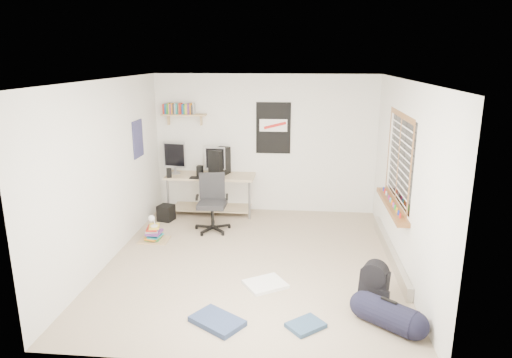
# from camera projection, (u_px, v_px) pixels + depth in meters

# --- Properties ---
(floor) EXTENTS (4.00, 4.50, 0.01)m
(floor) POSITION_uv_depth(u_px,v_px,m) (252.00, 261.00, 6.43)
(floor) COLOR gray
(floor) RESTS_ON ground
(ceiling) EXTENTS (4.00, 4.50, 0.01)m
(ceiling) POSITION_uv_depth(u_px,v_px,m) (252.00, 80.00, 5.78)
(ceiling) COLOR white
(ceiling) RESTS_ON ground
(back_wall) EXTENTS (4.00, 0.01, 2.50)m
(back_wall) POSITION_uv_depth(u_px,v_px,m) (265.00, 144.00, 8.27)
(back_wall) COLOR silver
(back_wall) RESTS_ON ground
(left_wall) EXTENTS (0.01, 4.50, 2.50)m
(left_wall) POSITION_uv_depth(u_px,v_px,m) (108.00, 172.00, 6.29)
(left_wall) COLOR silver
(left_wall) RESTS_ON ground
(right_wall) EXTENTS (0.01, 4.50, 2.50)m
(right_wall) POSITION_uv_depth(u_px,v_px,m) (405.00, 179.00, 5.92)
(right_wall) COLOR silver
(right_wall) RESTS_ON ground
(desk) EXTENTS (1.73, 1.23, 0.72)m
(desk) POSITION_uv_depth(u_px,v_px,m) (211.00, 193.00, 8.35)
(desk) COLOR tan
(desk) RESTS_ON floor
(monitor_left) EXTENTS (0.43, 0.16, 0.46)m
(monitor_left) POSITION_uv_depth(u_px,v_px,m) (175.00, 161.00, 8.25)
(monitor_left) COLOR #949498
(monitor_left) RESTS_ON desk
(monitor_right) EXTENTS (0.38, 0.15, 0.40)m
(monitor_right) POSITION_uv_depth(u_px,v_px,m) (215.00, 165.00, 8.09)
(monitor_right) COLOR #B9B8BE
(monitor_right) RESTS_ON desk
(pc_tower) EXTENTS (0.35, 0.51, 0.49)m
(pc_tower) POSITION_uv_depth(u_px,v_px,m) (220.00, 162.00, 8.14)
(pc_tower) COLOR black
(pc_tower) RESTS_ON desk
(keyboard) EXTENTS (0.40, 0.15, 0.02)m
(keyboard) POSITION_uv_depth(u_px,v_px,m) (201.00, 178.00, 7.98)
(keyboard) COLOR black
(keyboard) RESTS_ON desk
(speaker_left) EXTENTS (0.11, 0.11, 0.17)m
(speaker_left) POSITION_uv_depth(u_px,v_px,m) (169.00, 173.00, 8.02)
(speaker_left) COLOR black
(speaker_left) RESTS_ON desk
(speaker_right) EXTENTS (0.11, 0.11, 0.20)m
(speaker_right) POSITION_uv_depth(u_px,v_px,m) (200.00, 171.00, 8.10)
(speaker_right) COLOR black
(speaker_right) RESTS_ON desk
(office_chair) EXTENTS (0.71, 0.71, 0.94)m
(office_chair) POSITION_uv_depth(u_px,v_px,m) (212.00, 202.00, 7.44)
(office_chair) COLOR #232326
(office_chair) RESTS_ON floor
(wall_shelf) EXTENTS (0.80, 0.22, 0.24)m
(wall_shelf) POSITION_uv_depth(u_px,v_px,m) (184.00, 115.00, 8.16)
(wall_shelf) COLOR tan
(wall_shelf) RESTS_ON back_wall
(poster_back_wall) EXTENTS (0.62, 0.03, 0.92)m
(poster_back_wall) POSITION_uv_depth(u_px,v_px,m) (273.00, 128.00, 8.16)
(poster_back_wall) COLOR black
(poster_back_wall) RESTS_ON back_wall
(poster_left_wall) EXTENTS (0.02, 0.42, 0.60)m
(poster_left_wall) POSITION_uv_depth(u_px,v_px,m) (138.00, 139.00, 7.38)
(poster_left_wall) COLOR navy
(poster_left_wall) RESTS_ON left_wall
(window) EXTENTS (0.10, 1.50, 1.26)m
(window) POSITION_uv_depth(u_px,v_px,m) (398.00, 159.00, 6.16)
(window) COLOR brown
(window) RESTS_ON right_wall
(baseboard_heater) EXTENTS (0.08, 2.50, 0.18)m
(baseboard_heater) POSITION_uv_depth(u_px,v_px,m) (390.00, 252.00, 6.51)
(baseboard_heater) COLOR #B7B2A8
(baseboard_heater) RESTS_ON floor
(backpack) EXTENTS (0.39, 0.36, 0.42)m
(backpack) POSITION_uv_depth(u_px,v_px,m) (374.00, 288.00, 5.28)
(backpack) COLOR black
(backpack) RESTS_ON floor
(duffel_bag) EXTENTS (0.43, 0.43, 0.60)m
(duffel_bag) POSITION_uv_depth(u_px,v_px,m) (388.00, 316.00, 4.82)
(duffel_bag) COLOR black
(duffel_bag) RESTS_ON floor
(tshirt) EXTENTS (0.62, 0.60, 0.04)m
(tshirt) POSITION_uv_depth(u_px,v_px,m) (265.00, 284.00, 5.74)
(tshirt) COLOR silver
(tshirt) RESTS_ON floor
(jeans_a) EXTENTS (0.66, 0.60, 0.06)m
(jeans_a) POSITION_uv_depth(u_px,v_px,m) (217.00, 321.00, 4.92)
(jeans_a) COLOR navy
(jeans_a) RESTS_ON floor
(jeans_b) EXTENTS (0.46, 0.45, 0.05)m
(jeans_b) POSITION_uv_depth(u_px,v_px,m) (306.00, 325.00, 4.85)
(jeans_b) COLOR navy
(jeans_b) RESTS_ON floor
(book_stack) EXTENTS (0.58, 0.52, 0.33)m
(book_stack) POSITION_uv_depth(u_px,v_px,m) (154.00, 231.00, 7.11)
(book_stack) COLOR brown
(book_stack) RESTS_ON floor
(desk_lamp) EXTENTS (0.17, 0.21, 0.18)m
(desk_lamp) POSITION_uv_depth(u_px,v_px,m) (154.00, 218.00, 7.03)
(desk_lamp) COLOR white
(desk_lamp) RESTS_ON book_stack
(subwoofer) EXTENTS (0.30, 0.30, 0.28)m
(subwoofer) POSITION_uv_depth(u_px,v_px,m) (166.00, 213.00, 7.99)
(subwoofer) COLOR black
(subwoofer) RESTS_ON floor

